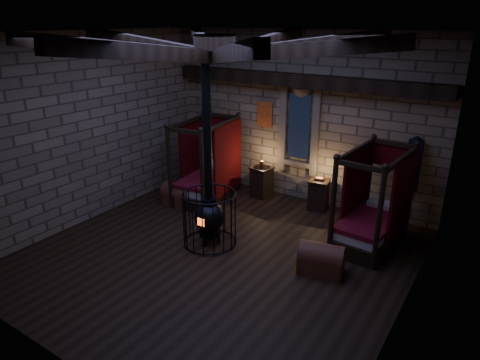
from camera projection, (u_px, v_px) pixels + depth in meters
The scene contains 8 objects.
room at pixel (218, 61), 7.33m from camera, with size 7.02×7.02×4.29m.
bed_left at pixel (208, 178), 11.17m from camera, with size 1.25×2.06×2.05m.
bed_right at pixel (372, 221), 8.86m from camera, with size 1.15×1.99×2.00m.
trunk_left at pixel (178, 195), 10.76m from camera, with size 0.80×0.53×0.57m.
trunk_right at pixel (321, 260), 7.87m from camera, with size 0.90×0.67×0.59m.
nightstand_left at pixel (261, 181), 11.21m from camera, with size 0.57×0.55×0.99m.
nightstand_right at pixel (318, 195), 10.45m from camera, with size 0.54×0.53×0.83m.
stove at pixel (209, 214), 8.75m from camera, with size 1.11×1.11×4.05m.
Camera 1 is at (4.48, -6.03, 4.42)m, focal length 32.00 mm.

